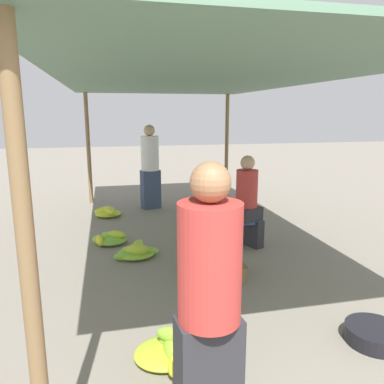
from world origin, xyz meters
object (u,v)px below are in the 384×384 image
at_px(banana_pile_left_0, 174,348).
at_px(shopper_walking_mid, 150,166).
at_px(banana_pile_left_2, 108,212).
at_px(banana_pile_left_3, 109,239).
at_px(banana_pile_right_1, 208,205).
at_px(crate_near, 218,268).
at_px(vendor_foreground, 209,304).
at_px(stool, 246,224).
at_px(banana_pile_right_0, 231,212).
at_px(vendor_seated, 248,200).
at_px(banana_pile_left_1, 136,252).
at_px(basin_black, 374,335).

bearing_deg(banana_pile_left_0, shopper_walking_mid, 85.40).
bearing_deg(banana_pile_left_2, banana_pile_left_3, -89.68).
distance_m(banana_pile_right_1, crate_near, 3.09).
bearing_deg(vendor_foreground, shopper_walking_mid, 86.73).
bearing_deg(stool, banana_pile_left_2, 133.46).
distance_m(vendor_foreground, banana_pile_right_0, 4.85).
xyz_separation_m(vendor_foreground, vendor_seated, (1.39, 2.99, -0.18)).
bearing_deg(stool, vendor_seated, -25.45).
relative_size(vendor_seated, banana_pile_right_1, 2.09).
bearing_deg(banana_pile_right_0, vendor_seated, -100.24).
height_order(banana_pile_left_1, banana_pile_left_3, banana_pile_left_1).
bearing_deg(banana_pile_right_1, banana_pile_left_1, -125.45).
height_order(vendor_foreground, crate_near, vendor_foreground).
relative_size(banana_pile_right_1, crate_near, 1.19).
distance_m(basin_black, banana_pile_left_1, 2.90).
xyz_separation_m(basin_black, banana_pile_left_0, (-1.65, 0.18, 0.01)).
xyz_separation_m(vendor_foreground, crate_near, (0.69, 2.09, -0.74)).
bearing_deg(banana_pile_left_3, banana_pile_right_1, 39.52).
xyz_separation_m(vendor_foreground, banana_pile_left_1, (-0.18, 2.88, -0.77)).
distance_m(basin_black, banana_pile_right_0, 3.91).
relative_size(banana_pile_left_2, banana_pile_right_1, 0.90).
distance_m(banana_pile_left_2, banana_pile_left_3, 1.50).
distance_m(basin_black, banana_pile_left_3, 3.61).
height_order(banana_pile_left_3, shopper_walking_mid, shopper_walking_mid).
bearing_deg(shopper_walking_mid, banana_pile_left_2, -153.26).
bearing_deg(vendor_foreground, vendor_seated, 65.07).
bearing_deg(crate_near, vendor_seated, 52.23).
relative_size(crate_near, shopper_walking_mid, 0.32).
relative_size(vendor_foreground, banana_pile_left_1, 2.64).
relative_size(banana_pile_right_0, crate_near, 0.86).
xyz_separation_m(basin_black, shopper_walking_mid, (-1.28, 4.86, 0.78)).
bearing_deg(basin_black, banana_pile_left_0, 173.91).
height_order(banana_pile_left_2, crate_near, crate_near).
relative_size(vendor_seated, banana_pile_left_0, 2.07).
xyz_separation_m(banana_pile_left_0, banana_pile_right_1, (1.46, 4.34, 0.00)).
bearing_deg(stool, vendor_foreground, -114.60).
bearing_deg(basin_black, crate_near, 120.62).
xyz_separation_m(vendor_foreground, banana_pile_right_1, (1.40, 5.10, -0.76)).
bearing_deg(banana_pile_left_3, shopper_walking_mid, 66.44).
bearing_deg(basin_black, banana_pile_right_0, 88.93).
xyz_separation_m(vendor_seated, banana_pile_right_0, (0.27, 1.51, -0.58)).
height_order(banana_pile_left_0, banana_pile_left_3, banana_pile_left_0).
distance_m(banana_pile_left_2, shopper_walking_mid, 1.23).
bearing_deg(banana_pile_left_0, basin_black, -6.09).
relative_size(banana_pile_left_3, banana_pile_right_1, 0.87).
distance_m(stool, crate_near, 1.15).
distance_m(vendor_seated, banana_pile_left_0, 2.73).
xyz_separation_m(banana_pile_left_3, shopper_walking_mid, (0.84, 1.93, 0.78)).
distance_m(vendor_foreground, banana_pile_left_1, 2.98).
xyz_separation_m(banana_pile_left_2, banana_pile_right_1, (1.94, 0.09, 0.01)).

